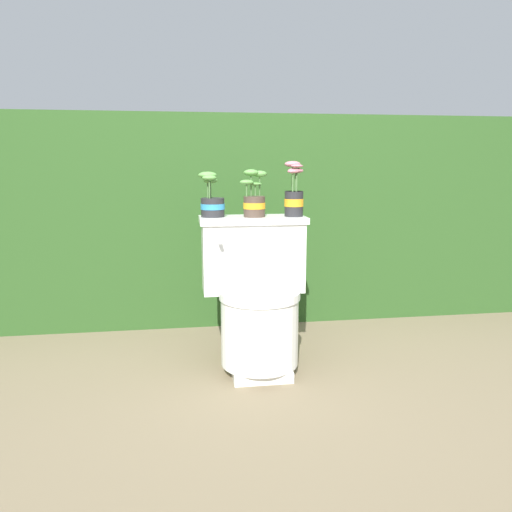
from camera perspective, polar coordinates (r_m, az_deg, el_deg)
The scene contains 6 objects.
ground_plane at distance 2.37m, azimuth 0.69°, elevation -13.43°, with size 12.00×12.00×0.00m, color #75664C.
hedge_backdrop at distance 3.33m, azimuth -2.49°, elevation 4.66°, with size 4.14×0.86×1.24m.
toilet at distance 2.37m, azimuth 0.05°, elevation -4.52°, with size 0.52×0.52×0.71m.
potted_plant_left at distance 2.42m, azimuth -5.05°, elevation 6.24°, with size 0.13×0.12×0.22m.
potted_plant_midleft at distance 2.41m, azimuth -0.21°, elevation 6.38°, with size 0.14×0.11×0.23m.
potted_plant_middle at distance 2.44m, azimuth 4.36°, elevation 6.82°, with size 0.09×0.12×0.27m.
Camera 1 is at (-0.35, -2.14, 0.97)m, focal length 35.00 mm.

